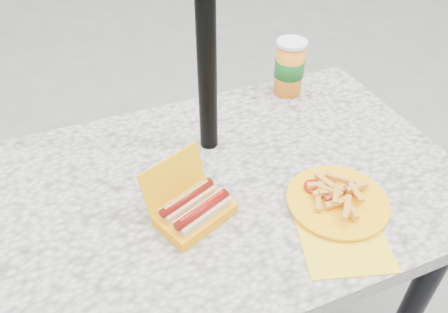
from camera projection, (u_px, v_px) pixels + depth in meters
name	position (u px, v px, depth m)	size (l,w,h in m)	color
picnic_table	(231.00, 208.00, 1.21)	(1.20, 0.80, 0.75)	beige
umbrella_pole	(206.00, 27.00, 1.02)	(0.05, 0.05, 2.20)	black
hotdog_box	(193.00, 209.00, 1.01)	(0.21, 0.20, 0.14)	#FFB108
fries_plate	(337.00, 203.00, 1.05)	(0.29, 0.35, 0.05)	yellow
soda_cup	(289.00, 68.00, 1.40)	(0.10, 0.10, 0.18)	orange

